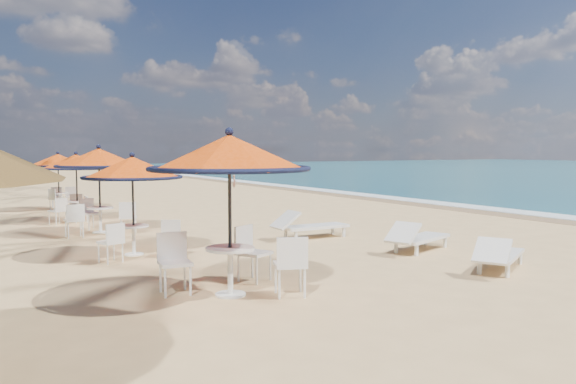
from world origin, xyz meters
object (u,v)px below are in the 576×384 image
(station_2, at_px, (99,168))
(station_1, at_px, (133,177))
(lounger_near, at_px, (499,254))
(lounger_mid, at_px, (417,237))
(station_3, at_px, (75,170))
(lounger_far, at_px, (308,225))
(station_4, at_px, (59,167))
(station_0, at_px, (231,173))

(station_2, bearing_deg, station_1, -91.23)
(lounger_near, bearing_deg, station_1, 109.06)
(station_1, xyz_separation_m, lounger_mid, (5.55, -2.76, -1.36))
(station_2, xyz_separation_m, station_3, (-0.09, 3.01, -0.14))
(lounger_mid, bearing_deg, station_2, 111.18)
(lounger_near, bearing_deg, station_2, 93.23)
(station_2, relative_size, lounger_far, 1.17)
(station_1, bearing_deg, lounger_mid, -26.44)
(station_2, xyz_separation_m, station_4, (0.03, 7.13, -0.15))
(lounger_mid, distance_m, lounger_far, 3.02)
(station_0, relative_size, station_4, 1.18)
(station_3, distance_m, lounger_near, 13.07)
(lounger_far, bearing_deg, station_1, -178.15)
(station_4, height_order, lounger_mid, station_4)
(station_3, height_order, lounger_near, station_3)
(station_2, xyz_separation_m, lounger_near, (5.36, -8.81, -1.45))
(station_1, height_order, station_4, station_1)
(lounger_near, bearing_deg, lounger_far, 72.69)
(station_2, xyz_separation_m, lounger_far, (4.39, -3.70, -1.42))
(lounger_near, relative_size, lounger_mid, 0.95)
(station_2, distance_m, lounger_near, 10.41)
(station_4, bearing_deg, lounger_far, -68.06)
(lounger_near, xyz_separation_m, lounger_mid, (0.11, 2.28, 0.01))
(station_0, height_order, station_2, station_0)
(station_3, xyz_separation_m, station_4, (0.11, 4.12, -0.01))
(lounger_mid, bearing_deg, station_0, 175.29)
(station_0, xyz_separation_m, station_4, (-0.31, 14.94, -0.30))
(station_0, relative_size, lounger_far, 1.27)
(station_2, bearing_deg, station_0, -87.54)
(station_1, xyz_separation_m, station_3, (-0.01, 6.77, -0.07))
(station_4, height_order, lounger_near, station_4)
(station_0, distance_m, lounger_far, 5.98)
(station_1, height_order, station_3, station_1)
(lounger_far, bearing_deg, station_4, 112.98)
(station_3, height_order, lounger_far, station_3)
(lounger_near, relative_size, lounger_far, 0.96)
(station_1, xyz_separation_m, station_4, (0.11, 10.89, -0.08))
(station_1, relative_size, lounger_mid, 1.07)
(station_1, distance_m, lounger_mid, 6.35)
(station_3, bearing_deg, station_1, -89.95)
(station_1, relative_size, station_3, 1.00)
(station_0, relative_size, lounger_near, 1.33)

